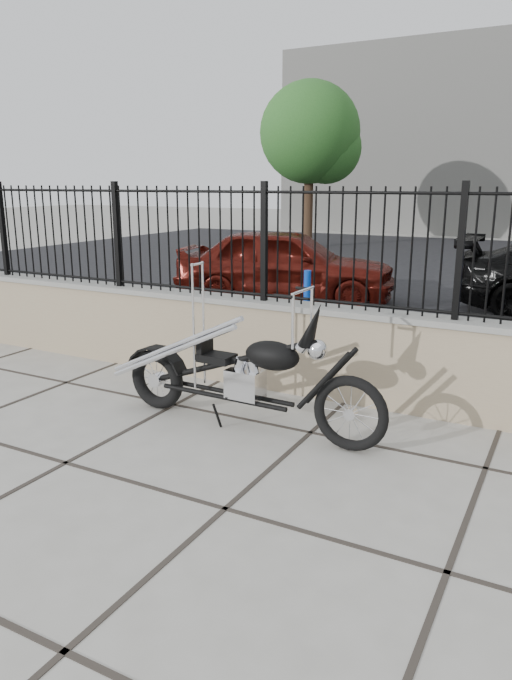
{
  "coord_description": "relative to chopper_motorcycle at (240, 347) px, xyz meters",
  "views": [
    {
      "loc": [
        1.97,
        -3.22,
        2.19
      ],
      "look_at": [
        -0.63,
        1.63,
        0.76
      ],
      "focal_mm": 32.0,
      "sensor_mm": 36.0,
      "label": 1
    }
  ],
  "objects": [
    {
      "name": "ground_plane",
      "position": [
        0.63,
        -1.33,
        -0.76
      ],
      "size": [
        90.0,
        90.0,
        0.0
      ],
      "primitive_type": "plane",
      "color": "#99968E",
      "rests_on": "ground"
    },
    {
      "name": "bollard_a",
      "position": [
        -1.01,
        3.83,
        -0.3
      ],
      "size": [
        0.12,
        0.12,
        0.91
      ],
      "primitive_type": "cylinder",
      "rotation": [
        0.0,
        0.0,
        0.14
      ],
      "color": "blue",
      "rests_on": "ground_plane"
    },
    {
      "name": "parking_lot",
      "position": [
        0.63,
        11.17,
        -0.76
      ],
      "size": [
        30.0,
        30.0,
        0.0
      ],
      "primitive_type": "plane",
      "color": "black",
      "rests_on": "ground"
    },
    {
      "name": "car_red",
      "position": [
        -2.29,
        5.76,
        -0.06
      ],
      "size": [
        4.37,
        2.58,
        1.4
      ],
      "primitive_type": "imported",
      "rotation": [
        0.0,
        0.0,
        1.81
      ],
      "color": "#4C100A",
      "rests_on": "parking_lot"
    },
    {
      "name": "retaining_wall",
      "position": [
        0.63,
        1.17,
        -0.28
      ],
      "size": [
        14.0,
        0.36,
        0.96
      ],
      "primitive_type": "cube",
      "color": "gray",
      "rests_on": "ground_plane"
    },
    {
      "name": "tree_left",
      "position": [
        -5.94,
        15.21,
        3.22
      ],
      "size": [
        3.37,
        3.37,
        5.69
      ],
      "rotation": [
        0.0,
        0.0,
        0.02
      ],
      "color": "#382619",
      "rests_on": "ground_plane"
    },
    {
      "name": "iron_fence",
      "position": [
        0.63,
        1.17,
        0.8
      ],
      "size": [
        14.0,
        0.08,
        1.2
      ],
      "primitive_type": "cube",
      "color": "black",
      "rests_on": "retaining_wall"
    },
    {
      "name": "chopper_motorcycle",
      "position": [
        0.0,
        0.0,
        0.0
      ],
      "size": [
        2.54,
        0.5,
        1.52
      ],
      "primitive_type": null,
      "rotation": [
        0.0,
        0.0,
        -0.02
      ],
      "color": "black",
      "rests_on": "ground_plane"
    }
  ]
}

